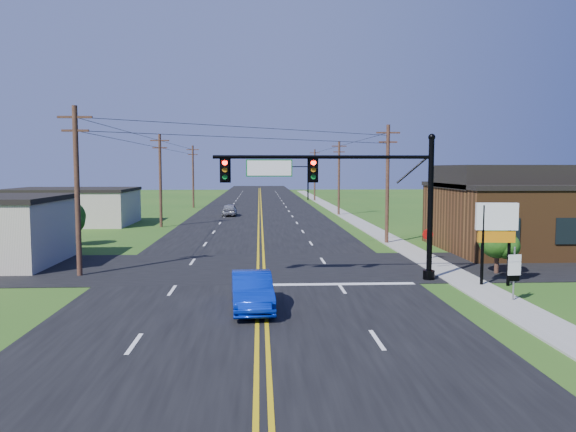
{
  "coord_description": "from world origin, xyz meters",
  "views": [
    {
      "loc": [
        0.1,
        -20.08,
        5.75
      ],
      "look_at": [
        1.64,
        10.0,
        3.17
      ],
      "focal_mm": 35.0,
      "sensor_mm": 36.0,
      "label": 1
    }
  ],
  "objects": [
    {
      "name": "shrub_corner",
      "position": [
        13.0,
        9.5,
        1.85
      ],
      "size": [
        2.0,
        2.0,
        2.86
      ],
      "color": "#352118",
      "rests_on": "ground"
    },
    {
      "name": "signal_mast_main",
      "position": [
        4.34,
        8.0,
        4.75
      ],
      "size": [
        11.3,
        0.6,
        7.48
      ],
      "color": "black",
      "rests_on": "ground"
    },
    {
      "name": "tree_left",
      "position": [
        -14.0,
        22.0,
        2.16
      ],
      "size": [
        2.4,
        2.4,
        3.37
      ],
      "color": "#352118",
      "rests_on": "ground"
    },
    {
      "name": "utility_pole_right_c",
      "position": [
        9.8,
        78.0,
        4.72
      ],
      "size": [
        1.8,
        0.28,
        9.0
      ],
      "color": "#352118",
      "rests_on": "ground"
    },
    {
      "name": "signal_mast_far",
      "position": [
        4.44,
        80.0,
        4.55
      ],
      "size": [
        10.98,
        0.6,
        7.48
      ],
      "color": "black",
      "rests_on": "ground"
    },
    {
      "name": "sidewalk",
      "position": [
        10.5,
        40.0,
        0.04
      ],
      "size": [
        2.0,
        160.0,
        0.08
      ],
      "primitive_type": "cube",
      "color": "gray",
      "rests_on": "ground"
    },
    {
      "name": "utility_pole_left_a",
      "position": [
        -9.5,
        10.0,
        4.72
      ],
      "size": [
        1.8,
        0.28,
        9.0
      ],
      "color": "#352118",
      "rests_on": "ground"
    },
    {
      "name": "tree_right_back",
      "position": [
        16.0,
        26.0,
        2.6
      ],
      "size": [
        3.0,
        3.0,
        4.1
      ],
      "color": "#352118",
      "rests_on": "ground"
    },
    {
      "name": "road_cross",
      "position": [
        0.0,
        12.0,
        0.02
      ],
      "size": [
        70.0,
        10.0,
        0.04
      ],
      "primitive_type": "cube",
      "color": "black",
      "rests_on": "ground"
    },
    {
      "name": "stop_sign",
      "position": [
        10.52,
        13.94,
        1.45
      ],
      "size": [
        0.72,
        0.1,
        2.01
      ],
      "rotation": [
        0.0,
        0.0,
        0.07
      ],
      "color": "slate",
      "rests_on": "ground"
    },
    {
      "name": "distant_car",
      "position": [
        -3.49,
        47.31,
        0.73
      ],
      "size": [
        1.77,
        4.3,
        1.46
      ],
      "primitive_type": "imported",
      "rotation": [
        0.0,
        0.0,
        3.15
      ],
      "color": "#A0A1A5",
      "rests_on": "ground"
    },
    {
      "name": "utility_pole_left_b",
      "position": [
        -9.5,
        35.0,
        4.72
      ],
      "size": [
        1.8,
        0.28,
        9.0
      ],
      "color": "#352118",
      "rests_on": "ground"
    },
    {
      "name": "road_main",
      "position": [
        0.0,
        50.0,
        0.02
      ],
      "size": [
        16.0,
        220.0,
        0.04
      ],
      "primitive_type": "cube",
      "color": "black",
      "rests_on": "ground"
    },
    {
      "name": "utility_pole_right_b",
      "position": [
        9.8,
        48.0,
        4.72
      ],
      "size": [
        1.8,
        0.28,
        9.0
      ],
      "color": "#352118",
      "rests_on": "ground"
    },
    {
      "name": "ground",
      "position": [
        0.0,
        0.0,
        0.0
      ],
      "size": [
        260.0,
        260.0,
        0.0
      ],
      "primitive_type": "plane",
      "color": "#224F16",
      "rests_on": "ground"
    },
    {
      "name": "route_sign",
      "position": [
        11.0,
        3.12,
        1.39
      ],
      "size": [
        0.6,
        0.13,
        2.39
      ],
      "rotation": [
        0.0,
        0.0,
        0.13
      ],
      "color": "slate",
      "rests_on": "ground"
    },
    {
      "name": "pylon_sign",
      "position": [
        11.58,
        6.4,
        2.97
      ],
      "size": [
        2.0,
        0.49,
        4.07
      ],
      "rotation": [
        0.0,
        0.0,
        -0.11
      ],
      "color": "black",
      "rests_on": "ground"
    },
    {
      "name": "cream_bldg_far",
      "position": [
        -19.0,
        38.0,
        1.86
      ],
      "size": [
        12.2,
        9.2,
        3.7
      ],
      "color": "beige",
      "rests_on": "ground"
    },
    {
      "name": "utility_pole_right_a",
      "position": [
        9.8,
        22.0,
        4.72
      ],
      "size": [
        1.8,
        0.28,
        9.0
      ],
      "color": "#352118",
      "rests_on": "ground"
    },
    {
      "name": "blue_car",
      "position": [
        -0.22,
        2.29,
        0.75
      ],
      "size": [
        1.89,
        4.64,
        1.5
      ],
      "primitive_type": "imported",
      "rotation": [
        0.0,
        0.0,
        0.07
      ],
      "color": "#0826B2",
      "rests_on": "ground"
    },
    {
      "name": "brick_building",
      "position": [
        20.0,
        18.0,
        2.35
      ],
      "size": [
        14.2,
        11.2,
        4.7
      ],
      "color": "#593619",
      "rests_on": "ground"
    },
    {
      "name": "utility_pole_left_c",
      "position": [
        -9.5,
        62.0,
        4.72
      ],
      "size": [
        1.8,
        0.28,
        9.0
      ],
      "color": "#352118",
      "rests_on": "ground"
    }
  ]
}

